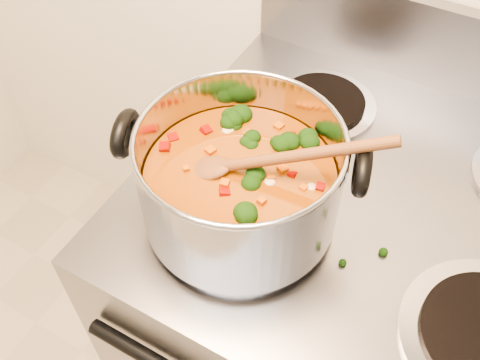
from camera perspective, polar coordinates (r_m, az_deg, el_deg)
name	(u,v)px	position (r m, az deg, el deg)	size (l,w,h in m)	color
electric_range	(347,329)	(1.25, 11.39, -15.31)	(0.78, 0.71, 1.08)	gray
stockpot	(240,181)	(0.75, 0.00, -0.11)	(0.35, 0.28, 0.17)	#A6A7AE
wooden_spoon	(253,162)	(0.72, 1.37, 1.90)	(0.28, 0.13, 0.12)	brown
cooktop_crumbs	(195,210)	(0.82, -4.87, -3.23)	(0.12, 0.32, 0.01)	black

